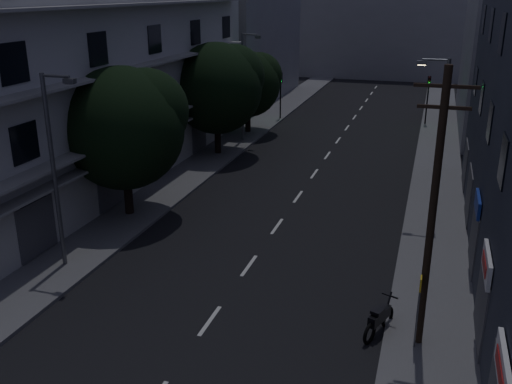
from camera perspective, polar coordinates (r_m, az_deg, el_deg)
The scene contains 19 objects.
ground at distance 37.12m, azimuth 6.01°, elevation 2.05°, with size 160.00×160.00×0.00m, color black.
sidewalk_left at distance 39.18m, azimuth -4.80°, elevation 3.15°, with size 3.00×90.00×0.15m, color #565659.
sidewalk_right at distance 36.47m, azimuth 17.63°, elevation 1.02°, with size 3.00×90.00×0.15m, color #565659.
lane_markings at distance 43.03m, azimuth 7.71°, elevation 4.44°, with size 0.15×60.50×0.01m.
building_left at distance 33.77m, azimuth -16.94°, elevation 11.75°, with size 7.00×36.00×14.00m.
building_far_left at distance 60.83m, azimuth -0.68°, elevation 16.64°, with size 6.00×20.00×16.00m, color slate.
building_far_right at distance 52.22m, azimuth 23.65°, elevation 12.93°, with size 6.00×20.00×13.00m, color slate.
building_far_end at distance 80.28m, azimuth 12.90°, elevation 14.74°, with size 24.00×8.00×10.00m, color slate.
tree_near at distance 29.07m, azimuth -13.02°, elevation 6.69°, with size 6.12×6.12×7.55m.
tree_mid at distance 39.83m, azimuth -3.84°, elevation 10.64°, with size 6.25×6.25×7.69m.
tree_far at distance 46.29m, azimuth -0.75°, elevation 10.97°, with size 5.21×5.21×6.44m.
traffic_signal_far_right at distance 51.32m, azimuth 16.85°, elevation 9.77°, with size 0.28×0.37×4.10m.
traffic_signal_far_left at distance 51.45m, azimuth 2.47°, elevation 10.60°, with size 0.28×0.37×4.10m.
street_lamp_left_near at distance 24.05m, azimuth -19.44°, elevation 2.74°, with size 1.51×0.25×8.00m.
street_lamp_right at distance 28.89m, azimuth 17.79°, elevation 5.61°, with size 1.51×0.25×8.00m.
street_lamp_left_far at distance 43.41m, azimuth -1.19°, elevation 10.94°, with size 1.51×0.25×8.00m.
utility_pole at distance 18.06m, azimuth 17.27°, elevation -1.57°, with size 1.80×0.24×9.00m.
bus_stop_sign at distance 19.00m, azimuth 15.99°, elevation -10.28°, with size 0.06×0.35×2.52m.
motorcycle at distance 20.26m, azimuth 12.21°, elevation -12.40°, with size 0.98×1.98×1.33m.
Camera 1 is at (6.82, -9.76, 11.11)m, focal length 40.00 mm.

